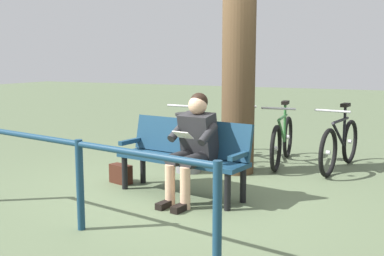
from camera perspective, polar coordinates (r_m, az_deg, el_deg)
ground_plane at (r=5.54m, az=-1.45°, el=-8.12°), size 40.00×40.00×0.00m
bench at (r=5.49m, az=-0.85°, el=-2.83°), size 1.66×0.73×0.87m
person_reading at (r=5.20m, az=0.16°, el=-1.69°), size 0.53×0.81×1.20m
handbag at (r=6.10m, az=-8.58°, el=-5.50°), size 0.33×0.22×0.24m
tree_trunk at (r=6.48m, az=5.73°, el=12.93°), size 0.45×0.45×4.18m
litter_bin at (r=6.56m, az=-0.45°, el=-1.78°), size 0.36×0.36×0.83m
bicycle_orange at (r=7.02m, az=17.40°, el=-1.94°), size 0.48×1.67×0.94m
bicycle_blue at (r=7.18m, az=10.83°, el=-1.48°), size 0.48×1.68×0.94m
bicycle_purple at (r=7.39m, az=5.74°, el=-1.09°), size 0.67×1.61×0.94m
bicycle_green at (r=7.38m, az=0.32°, el=-1.06°), size 0.48×1.68×0.94m
railing_fence at (r=4.45m, az=-13.42°, el=-4.66°), size 3.01×0.64×0.85m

